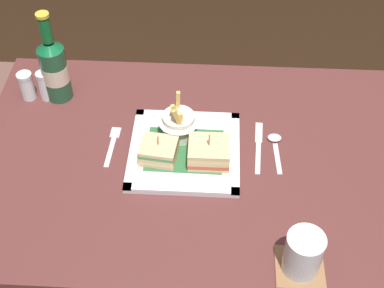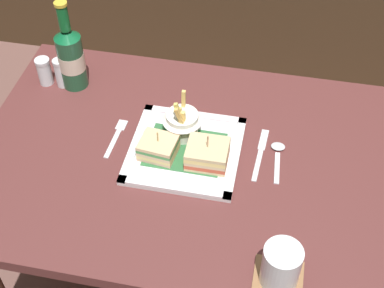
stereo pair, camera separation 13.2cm
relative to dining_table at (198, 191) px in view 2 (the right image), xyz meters
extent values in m
cube|color=#592B29|center=(0.00, 0.00, 0.11)|extent=(1.10, 0.73, 0.03)
cylinder|color=#512C25|center=(-0.48, 0.29, -0.27)|extent=(0.06, 0.06, 0.73)
cylinder|color=#4C3819|center=(0.48, 0.29, -0.27)|extent=(0.06, 0.06, 0.73)
cube|color=silver|center=(-0.04, 0.01, 0.13)|extent=(0.27, 0.27, 0.01)
cube|color=#2E6839|center=(-0.04, 0.01, 0.14)|extent=(0.19, 0.15, 0.00)
cube|color=white|center=(-0.04, -0.11, 0.14)|extent=(0.27, 0.02, 0.01)
cube|color=white|center=(-0.04, 0.14, 0.14)|extent=(0.27, 0.02, 0.01)
cube|color=white|center=(-0.16, 0.01, 0.14)|extent=(0.02, 0.27, 0.01)
cube|color=white|center=(0.09, 0.01, 0.14)|extent=(0.02, 0.27, 0.01)
cube|color=#E3B08E|center=(-0.10, -0.01, 0.14)|extent=(0.09, 0.09, 0.01)
cube|color=#EAC77F|center=(-0.10, -0.01, 0.15)|extent=(0.09, 0.09, 0.01)
cube|color=#DDB588|center=(-0.10, -0.01, 0.16)|extent=(0.09, 0.09, 0.01)
cube|color=#4A8F4C|center=(-0.10, -0.01, 0.17)|extent=(0.09, 0.09, 0.01)
cube|color=#DAB687|center=(-0.10, -0.01, 0.18)|extent=(0.09, 0.09, 0.01)
cylinder|color=tan|center=(-0.10, -0.01, 0.17)|extent=(0.00, 0.00, 0.07)
cube|color=#E4BE8D|center=(0.02, -0.01, 0.14)|extent=(0.10, 0.09, 0.01)
cube|color=#C54D33|center=(0.02, -0.01, 0.15)|extent=(0.10, 0.09, 0.01)
cube|color=#D7B588|center=(0.02, -0.01, 0.16)|extent=(0.10, 0.09, 0.01)
cube|color=#EFCF7D|center=(0.02, -0.01, 0.17)|extent=(0.10, 0.09, 0.01)
cube|color=#D5B886|center=(0.02, -0.01, 0.18)|extent=(0.10, 0.09, 0.01)
cylinder|color=tan|center=(0.02, -0.01, 0.18)|extent=(0.00, 0.00, 0.09)
cylinder|color=white|center=(-0.05, 0.06, 0.17)|extent=(0.08, 0.08, 0.07)
cone|color=silver|center=(-0.05, 0.06, 0.20)|extent=(0.10, 0.10, 0.03)
cube|color=#E9B65C|center=(-0.05, 0.04, 0.21)|extent=(0.03, 0.01, 0.07)
cube|color=#ECD078|center=(-0.07, 0.07, 0.20)|extent=(0.01, 0.01, 0.05)
cube|color=#EDC264|center=(-0.06, 0.09, 0.21)|extent=(0.01, 0.01, 0.08)
cube|color=#E0BC5A|center=(-0.06, 0.06, 0.20)|extent=(0.01, 0.01, 0.05)
cube|color=#F2CA69|center=(-0.05, 0.05, 0.20)|extent=(0.01, 0.01, 0.06)
cube|color=#E5D465|center=(-0.06, 0.05, 0.21)|extent=(0.03, 0.01, 0.08)
cylinder|color=#215133|center=(-0.39, 0.21, 0.20)|extent=(0.07, 0.07, 0.16)
cone|color=#105D32|center=(-0.39, 0.21, 0.29)|extent=(0.07, 0.07, 0.02)
cylinder|color=#0F5E28|center=(-0.39, 0.21, 0.34)|extent=(0.03, 0.03, 0.07)
cylinder|color=gold|center=(-0.39, 0.21, 0.38)|extent=(0.03, 0.03, 0.01)
cylinder|color=beige|center=(-0.39, 0.21, 0.21)|extent=(0.07, 0.07, 0.05)
cube|color=#926741|center=(0.22, -0.29, 0.13)|extent=(0.10, 0.10, 0.00)
cylinder|color=silver|center=(0.22, -0.29, 0.18)|extent=(0.08, 0.08, 0.10)
cylinder|color=silver|center=(0.22, -0.29, 0.15)|extent=(0.07, 0.07, 0.04)
cube|color=silver|center=(-0.22, 0.01, 0.13)|extent=(0.02, 0.10, 0.00)
cube|color=silver|center=(-0.22, 0.07, 0.13)|extent=(0.03, 0.04, 0.00)
cube|color=silver|center=(0.14, 0.01, 0.13)|extent=(0.02, 0.11, 0.00)
cube|color=silver|center=(0.15, 0.09, 0.13)|extent=(0.02, 0.07, 0.00)
cube|color=silver|center=(0.19, 0.01, 0.13)|extent=(0.02, 0.10, 0.00)
ellipsoid|color=silver|center=(0.18, 0.07, 0.13)|extent=(0.04, 0.03, 0.01)
cylinder|color=silver|center=(-0.47, 0.20, 0.16)|extent=(0.04, 0.04, 0.07)
cylinder|color=white|center=(-0.47, 0.20, 0.15)|extent=(0.03, 0.03, 0.04)
cylinder|color=silver|center=(-0.47, 0.20, 0.20)|extent=(0.04, 0.04, 0.01)
cylinder|color=silver|center=(-0.42, 0.20, 0.16)|extent=(0.03, 0.03, 0.07)
cylinder|color=#3E2C19|center=(-0.42, 0.20, 0.15)|extent=(0.03, 0.03, 0.04)
cylinder|color=silver|center=(-0.42, 0.20, 0.21)|extent=(0.04, 0.04, 0.01)
camera|label=1|loc=(0.03, -0.90, 1.12)|focal=51.70mm
camera|label=2|loc=(0.16, -0.89, 1.12)|focal=51.70mm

